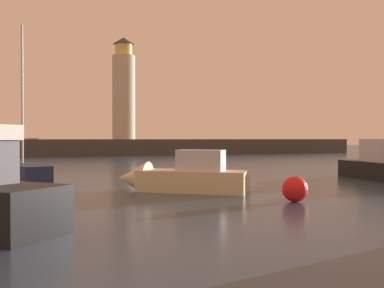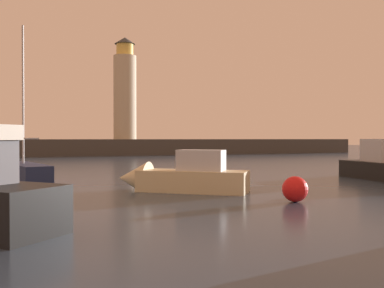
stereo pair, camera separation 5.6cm
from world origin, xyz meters
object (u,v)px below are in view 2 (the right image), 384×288
(lighthouse, at_px, (125,91))
(motorboat_4, at_px, (177,177))
(mooring_buoy, at_px, (295,189))
(sailboat_moored, at_px, (26,171))

(lighthouse, xyz_separation_m, motorboat_4, (-7.38, -45.07, -8.74))
(motorboat_4, relative_size, mooring_buoy, 6.00)
(motorboat_4, xyz_separation_m, sailboat_moored, (-6.42, 7.58, -0.09))
(sailboat_moored, distance_m, mooring_buoy, 15.59)
(motorboat_4, height_order, mooring_buoy, motorboat_4)
(sailboat_moored, bearing_deg, lighthouse, 69.80)
(sailboat_moored, xyz_separation_m, mooring_buoy, (9.48, -12.38, -0.07))
(motorboat_4, distance_m, sailboat_moored, 9.93)
(lighthouse, bearing_deg, motorboat_4, -99.30)
(lighthouse, relative_size, motorboat_4, 2.56)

